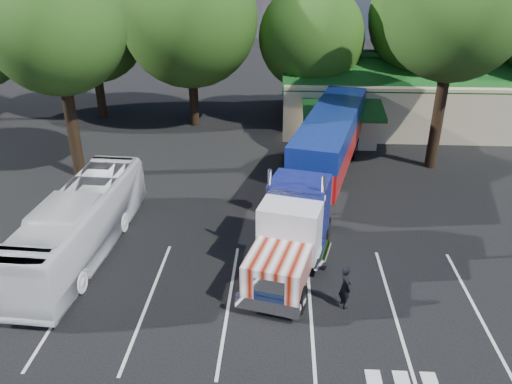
# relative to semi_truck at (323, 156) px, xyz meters

# --- Properties ---
(ground) EXTENTS (120.00, 120.00, 0.00)m
(ground) POSITION_rel_semi_truck_xyz_m (-4.21, -3.87, -2.41)
(ground) COLOR black
(ground) RESTS_ON ground
(event_hall) EXTENTS (24.20, 14.12, 5.55)m
(event_hall) POSITION_rel_semi_truck_xyz_m (9.52, 13.94, -0.20)
(event_hall) COLOR tan
(event_hall) RESTS_ON ground
(tree_row_b) EXTENTS (8.40, 8.40, 11.35)m
(tree_row_b) POSITION_rel_semi_truck_xyz_m (-17.21, 13.93, 4.72)
(tree_row_b) COLOR black
(tree_row_b) RESTS_ON ground
(tree_row_c) EXTENTS (10.00, 10.00, 13.05)m
(tree_row_c) POSITION_rel_semi_truck_xyz_m (-9.21, 12.33, 5.62)
(tree_row_c) COLOR black
(tree_row_c) RESTS_ON ground
(tree_row_d) EXTENTS (8.00, 8.00, 10.60)m
(tree_row_d) POSITION_rel_semi_truck_xyz_m (-0.21, 13.63, 4.17)
(tree_row_d) COLOR black
(tree_row_d) RESTS_ON ground
(tree_row_e) EXTENTS (9.60, 9.60, 12.90)m
(tree_row_e) POSITION_rel_semi_truck_xyz_m (8.79, 14.13, 5.67)
(tree_row_e) COLOR black
(tree_row_e) RESTS_ON ground
(tree_near_left) EXTENTS (7.60, 7.60, 12.65)m
(tree_near_left) POSITION_rel_semi_truck_xyz_m (-14.71, 2.13, 6.40)
(tree_near_left) COLOR black
(tree_near_left) RESTS_ON ground
(tree_near_right) EXTENTS (8.00, 8.00, 13.50)m
(tree_near_right) POSITION_rel_semi_truck_xyz_m (7.29, 4.63, 7.05)
(tree_near_right) COLOR black
(tree_near_right) RESTS_ON ground
(semi_truck) EXTENTS (7.32, 20.38, 4.27)m
(semi_truck) POSITION_rel_semi_truck_xyz_m (0.00, 0.00, 0.00)
(semi_truck) COLOR black
(semi_truck) RESTS_ON ground
(woman) EXTENTS (0.61, 0.76, 1.82)m
(woman) POSITION_rel_semi_truck_xyz_m (0.29, -9.77, -1.50)
(woman) COLOR black
(woman) RESTS_ON ground
(bicycle) EXTENTS (0.82, 1.95, 1.00)m
(bicycle) POSITION_rel_semi_truck_xyz_m (-2.07, 4.13, -1.92)
(bicycle) COLOR black
(bicycle) RESTS_ON ground
(tour_bus) EXTENTS (3.12, 10.88, 3.00)m
(tour_bus) POSITION_rel_semi_truck_xyz_m (-11.21, -6.58, -0.92)
(tour_bus) COLOR white
(tour_bus) RESTS_ON ground
(silver_sedan) EXTENTS (4.23, 2.21, 1.33)m
(silver_sedan) POSITION_rel_semi_truck_xyz_m (0.79, 6.63, -1.75)
(silver_sedan) COLOR #AEB1B6
(silver_sedan) RESTS_ON ground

